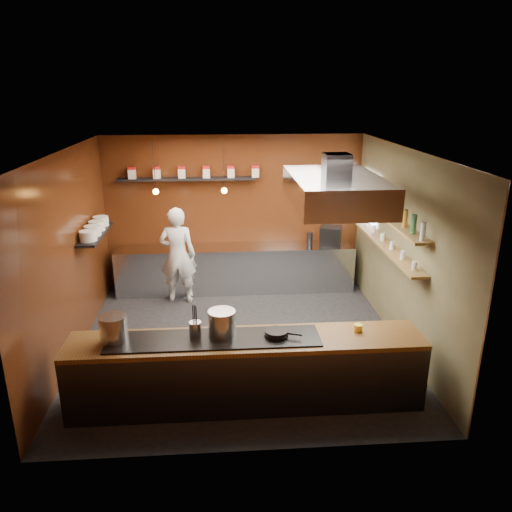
{
  "coord_description": "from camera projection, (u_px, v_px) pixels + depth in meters",
  "views": [
    {
      "loc": [
        -0.29,
        -7.05,
        3.85
      ],
      "look_at": [
        0.27,
        0.4,
        1.3
      ],
      "focal_mm": 35.0,
      "sensor_mm": 36.0,
      "label": 1
    }
  ],
  "objects": [
    {
      "name": "plate_shelf",
      "position": [
        95.0,
        234.0,
        8.2
      ],
      "size": [
        0.3,
        1.4,
        0.04
      ],
      "primitive_type": "cube",
      "color": "black",
      "rests_on": "left_wall"
    },
    {
      "name": "butter_jar",
      "position": [
        358.0,
        328.0,
        6.28
      ],
      "size": [
        0.13,
        0.13,
        0.09
      ],
      "primitive_type": "cylinder",
      "rotation": [
        0.0,
        0.0,
        -0.26
      ],
      "color": "yellow",
      "rests_on": "pass_counter"
    },
    {
      "name": "stockpot_large",
      "position": [
        114.0,
        328.0,
        5.98
      ],
      "size": [
        0.42,
        0.42,
        0.32
      ],
      "primitive_type": "cylinder",
      "rotation": [
        0.0,
        0.0,
        0.3
      ],
      "color": "#B0B3B8",
      "rests_on": "pass_counter"
    },
    {
      "name": "prep_counter",
      "position": [
        236.0,
        268.0,
        9.82
      ],
      "size": [
        4.6,
        0.65,
        0.9
      ],
      "primitive_type": "cube",
      "color": "silver",
      "rests_on": "floor"
    },
    {
      "name": "bottle_shelf_lower",
      "position": [
        387.0,
        246.0,
        7.9
      ],
      "size": [
        0.26,
        2.8,
        0.04
      ],
      "primitive_type": "cube",
      "color": "olive",
      "rests_on": "right_wall"
    },
    {
      "name": "utensil_crock",
      "position": [
        195.0,
        329.0,
        6.1
      ],
      "size": [
        0.16,
        0.16,
        0.19
      ],
      "primitive_type": "cylinder",
      "rotation": [
        0.0,
        0.0,
        -0.09
      ],
      "color": "silver",
      "rests_on": "pass_counter"
    },
    {
      "name": "window_pane",
      "position": [
        370.0,
        199.0,
        9.09
      ],
      "size": [
        0.0,
        1.0,
        1.0
      ],
      "primitive_type": "plane",
      "rotation": [
        1.57,
        0.0,
        -1.57
      ],
      "color": "white",
      "rests_on": "right_wall"
    },
    {
      "name": "pendant_right",
      "position": [
        224.0,
        188.0,
        8.82
      ],
      "size": [
        0.1,
        0.1,
        0.95
      ],
      "color": "black",
      "rests_on": "ceiling"
    },
    {
      "name": "storage_tins",
      "position": [
        194.0,
        172.0,
        9.34
      ],
      "size": [
        2.43,
        0.13,
        0.22
      ],
      "color": "beige",
      "rests_on": "tin_shelf"
    },
    {
      "name": "floor",
      "position": [
        241.0,
        342.0,
        7.92
      ],
      "size": [
        5.0,
        5.0,
        0.0
      ],
      "primitive_type": "plane",
      "color": "black",
      "rests_on": "ground"
    },
    {
      "name": "left_wall",
      "position": [
        69.0,
        257.0,
        7.26
      ],
      "size": [
        0.0,
        5.0,
        5.0
      ],
      "primitive_type": "plane",
      "rotation": [
        1.57,
        0.0,
        1.57
      ],
      "color": "#38190A",
      "rests_on": "ground"
    },
    {
      "name": "wine_glasses",
      "position": [
        387.0,
        241.0,
        7.87
      ],
      "size": [
        0.07,
        2.37,
        0.13
      ],
      "color": "silver",
      "rests_on": "bottle_shelf_lower"
    },
    {
      "name": "chef",
      "position": [
        178.0,
        255.0,
        9.18
      ],
      "size": [
        0.7,
        0.49,
        1.81
      ],
      "primitive_type": "imported",
      "rotation": [
        0.0,
        0.0,
        3.05
      ],
      "color": "white",
      "rests_on": "floor"
    },
    {
      "name": "stockpot_small",
      "position": [
        222.0,
        323.0,
        6.12
      ],
      "size": [
        0.44,
        0.44,
        0.32
      ],
      "primitive_type": "cylinder",
      "rotation": [
        0.0,
        0.0,
        0.39
      ],
      "color": "silver",
      "rests_on": "pass_counter"
    },
    {
      "name": "bottle_shelf_upper",
      "position": [
        389.0,
        217.0,
        7.75
      ],
      "size": [
        0.26,
        2.8,
        0.04
      ],
      "primitive_type": "cube",
      "color": "olive",
      "rests_on": "right_wall"
    },
    {
      "name": "espresso_machine",
      "position": [
        330.0,
        236.0,
        9.68
      ],
      "size": [
        0.48,
        0.47,
        0.38
      ],
      "primitive_type": "cube",
      "rotation": [
        0.0,
        0.0,
        -0.34
      ],
      "color": "black",
      "rests_on": "prep_counter"
    },
    {
      "name": "extractor_hood",
      "position": [
        335.0,
        190.0,
        6.83
      ],
      "size": [
        1.2,
        2.0,
        0.72
      ],
      "color": "#38383D",
      "rests_on": "ceiling"
    },
    {
      "name": "right_wall",
      "position": [
        403.0,
        249.0,
        7.61
      ],
      "size": [
        0.0,
        5.0,
        5.0
      ],
      "primitive_type": "plane",
      "rotation": [
        1.57,
        0.0,
        -1.57
      ],
      "color": "#4D4A2B",
      "rests_on": "ground"
    },
    {
      "name": "frying_pan",
      "position": [
        277.0,
        333.0,
        6.13
      ],
      "size": [
        0.45,
        0.3,
        0.07
      ],
      "color": "black",
      "rests_on": "pass_counter"
    },
    {
      "name": "pendant_left",
      "position": [
        156.0,
        189.0,
        8.73
      ],
      "size": [
        0.1,
        0.1,
        0.95
      ],
      "color": "black",
      "rests_on": "ceiling"
    },
    {
      "name": "tin_shelf",
      "position": [
        186.0,
        179.0,
        9.37
      ],
      "size": [
        2.6,
        0.26,
        0.04
      ],
      "primitive_type": "cube",
      "color": "black",
      "rests_on": "back_wall"
    },
    {
      "name": "bottles",
      "position": [
        390.0,
        209.0,
        7.71
      ],
      "size": [
        0.06,
        2.66,
        0.24
      ],
      "color": "silver",
      "rests_on": "bottle_shelf_upper"
    },
    {
      "name": "ceiling",
      "position": [
        239.0,
        151.0,
        6.95
      ],
      "size": [
        5.0,
        5.0,
        0.0
      ],
      "primitive_type": "plane",
      "rotation": [
        3.14,
        0.0,
        0.0
      ],
      "color": "silver",
      "rests_on": "back_wall"
    },
    {
      "name": "back_wall",
      "position": [
        234.0,
        213.0,
        9.8
      ],
      "size": [
        5.0,
        0.0,
        5.0
      ],
      "primitive_type": "plane",
      "rotation": [
        1.57,
        0.0,
        0.0
      ],
      "color": "#38190A",
      "rests_on": "ground"
    },
    {
      "name": "pass_counter",
      "position": [
        246.0,
        371.0,
        6.26
      ],
      "size": [
        4.4,
        0.72,
        0.94
      ],
      "color": "#38383D",
      "rests_on": "floor"
    },
    {
      "name": "plate_stacks",
      "position": [
        95.0,
        228.0,
        8.17
      ],
      "size": [
        0.26,
        1.16,
        0.16
      ],
      "color": "silver",
      "rests_on": "plate_shelf"
    }
  ]
}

